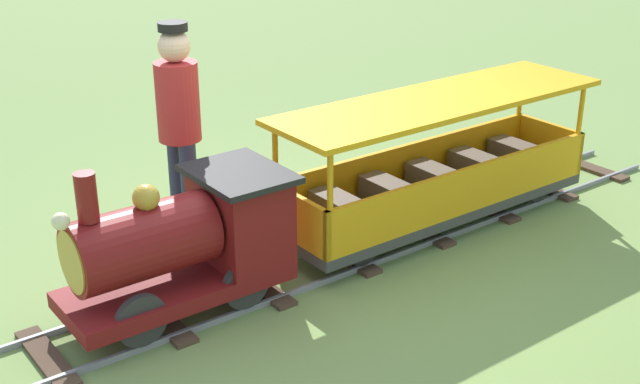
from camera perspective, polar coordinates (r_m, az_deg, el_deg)
name	(u,v)px	position (r m, az deg, el deg)	size (l,w,h in m)	color
ground_plane	(309,268)	(5.75, -0.73, -5.27)	(60.00, 60.00, 0.00)	#75934C
track	(343,255)	(5.90, 1.56, -4.32)	(0.71, 6.40, 0.04)	gray
locomotive	(186,241)	(5.10, -9.15, -3.33)	(0.67, 1.45, 1.02)	maroon
passenger_car	(437,174)	(6.29, 8.05, 1.25)	(0.77, 2.70, 0.97)	#3F3F3F
conductor_person	(179,118)	(5.84, -9.66, 5.02)	(0.30, 0.30, 1.62)	#282D47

